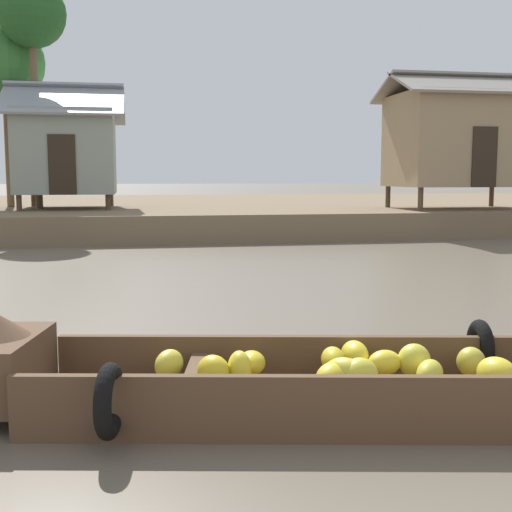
# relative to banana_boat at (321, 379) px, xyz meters

# --- Properties ---
(ground_plane) EXTENTS (300.00, 300.00, 0.00)m
(ground_plane) POSITION_rel_banana_boat_xyz_m (0.23, 5.06, -0.28)
(ground_plane) COLOR #665B4C
(riverbank_strip) EXTENTS (160.00, 20.00, 0.79)m
(riverbank_strip) POSITION_rel_banana_boat_xyz_m (0.23, 22.85, 0.11)
(riverbank_strip) COLOR #756047
(riverbank_strip) RESTS_ON ground
(banana_boat) EXTENTS (5.78, 2.10, 0.81)m
(banana_boat) POSITION_rel_banana_boat_xyz_m (0.00, 0.00, 0.00)
(banana_boat) COLOR brown
(banana_boat) RESTS_ON ground
(stilt_house_mid_left) EXTENTS (3.72, 3.86, 4.01)m
(stilt_house_mid_left) POSITION_rel_banana_boat_xyz_m (-3.47, 17.59, 2.38)
(stilt_house_mid_left) COLOR #4C3826
(stilt_house_mid_left) RESTS_ON riverbank_strip
(stilt_house_mid_right) EXTENTS (4.90, 3.48, 4.30)m
(stilt_house_mid_right) POSITION_rel_banana_boat_xyz_m (8.96, 15.09, 2.74)
(stilt_house_mid_right) COLOR #4C3826
(stilt_house_mid_right) RESTS_ON riverbank_strip
(palm_tree_near) EXTENTS (2.62, 2.62, 6.12)m
(palm_tree_near) POSITION_rel_banana_boat_xyz_m (-5.52, 19.03, 5.28)
(palm_tree_near) COLOR brown
(palm_tree_near) RESTS_ON riverbank_strip
(palm_tree_far) EXTENTS (2.14, 2.14, 7.21)m
(palm_tree_far) POSITION_rel_banana_boat_xyz_m (-4.42, 17.75, 6.54)
(palm_tree_far) COLOR brown
(palm_tree_far) RESTS_ON riverbank_strip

